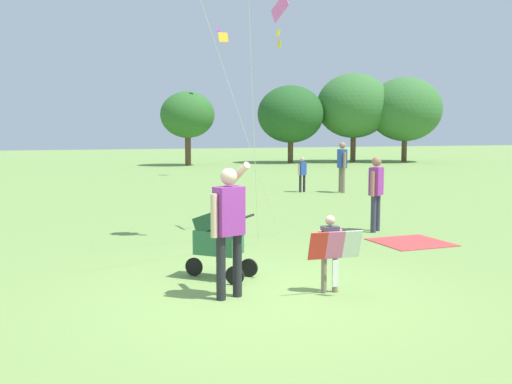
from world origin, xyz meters
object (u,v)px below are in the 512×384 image
at_px(stroller, 217,238).
at_px(person_kid_running, 302,172).
at_px(person_couple_left, 376,188).
at_px(person_adult_flyer, 229,220).
at_px(kite_orange_delta, 277,19).
at_px(child_with_butterfly_kite, 331,247).
at_px(picnic_blanket, 411,242).
at_px(person_red_shirt, 342,163).

relative_size(stroller, person_kid_running, 0.83).
xyz_separation_m(person_couple_left, person_kid_running, (1.75, 8.03, -0.23)).
bearing_deg(person_adult_flyer, person_couple_left, 40.82).
bearing_deg(person_kid_running, stroller, -119.32).
bearing_deg(person_couple_left, kite_orange_delta, 171.57).
height_order(child_with_butterfly_kite, person_kid_running, person_kid_running).
xyz_separation_m(person_kid_running, picnic_blanket, (-1.74, -9.39, -0.72)).
distance_m(person_adult_flyer, person_couple_left, 5.90).
relative_size(kite_orange_delta, person_couple_left, 3.09).
relative_size(person_red_shirt, person_couple_left, 1.09).
height_order(stroller, person_kid_running, person_kid_running).
bearing_deg(picnic_blanket, person_red_shirt, 71.19).
relative_size(person_couple_left, picnic_blanket, 1.22).
xyz_separation_m(stroller, kite_orange_delta, (2.14, 3.13, 3.85)).
relative_size(kite_orange_delta, person_red_shirt, 2.84).
relative_size(kite_orange_delta, picnic_blanket, 3.76).
bearing_deg(person_adult_flyer, person_kid_running, 62.40).
height_order(person_adult_flyer, stroller, person_adult_flyer).
bearing_deg(kite_orange_delta, picnic_blanket, -37.19).
distance_m(child_with_butterfly_kite, person_adult_flyer, 1.45).
distance_m(kite_orange_delta, picnic_blanket, 5.25).
distance_m(person_adult_flyer, picnic_blanket, 5.24).
distance_m(person_red_shirt, picnic_blanket, 9.33).
relative_size(child_with_butterfly_kite, picnic_blanket, 0.79).
distance_m(person_couple_left, picnic_blanket, 1.66).
height_order(stroller, kite_orange_delta, kite_orange_delta).
height_order(person_red_shirt, person_kid_running, person_red_shirt).
xyz_separation_m(kite_orange_delta, person_kid_running, (3.95, 7.71, -3.73)).
distance_m(stroller, kite_orange_delta, 5.41).
relative_size(child_with_butterfly_kite, kite_orange_delta, 0.21).
relative_size(stroller, person_couple_left, 0.63).
relative_size(child_with_butterfly_kite, person_couple_left, 0.65).
xyz_separation_m(kite_orange_delta, picnic_blanket, (2.21, -1.68, -4.45)).
bearing_deg(child_with_butterfly_kite, kite_orange_delta, 78.53).
height_order(child_with_butterfly_kite, kite_orange_delta, kite_orange_delta).
xyz_separation_m(child_with_butterfly_kite, person_kid_running, (4.84, 12.12, 0.09)).
bearing_deg(person_couple_left, person_kid_running, 77.70).
distance_m(stroller, person_red_shirt, 12.60).
xyz_separation_m(stroller, person_kid_running, (6.09, 10.84, 0.12)).
bearing_deg(picnic_blanket, person_couple_left, 90.68).
xyz_separation_m(stroller, person_red_shirt, (7.34, 10.23, 0.44)).
bearing_deg(person_adult_flyer, kite_orange_delta, 61.52).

